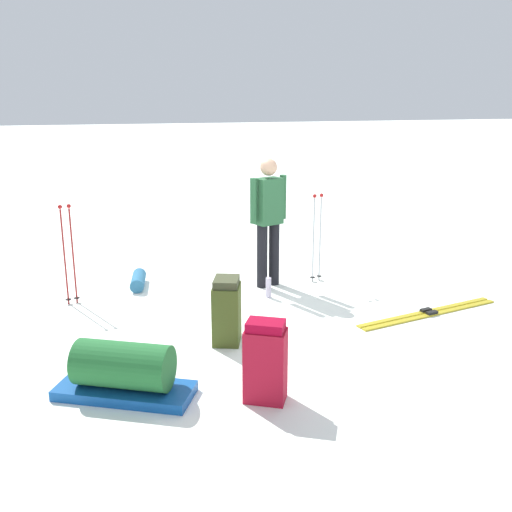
# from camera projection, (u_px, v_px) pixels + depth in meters

# --- Properties ---
(ground_plane) EXTENTS (80.00, 80.00, 0.00)m
(ground_plane) POSITION_uv_depth(u_px,v_px,m) (256.00, 313.00, 6.97)
(ground_plane) COLOR white
(skier_standing) EXTENTS (0.53, 0.33, 1.70)m
(skier_standing) POSITION_uv_depth(u_px,v_px,m) (268.00, 216.00, 7.68)
(skier_standing) COLOR black
(skier_standing) RESTS_ON ground_plane
(ski_pair_near) EXTENTS (1.96, 0.63, 0.05)m
(ski_pair_near) POSITION_uv_depth(u_px,v_px,m) (429.00, 313.00, 6.93)
(ski_pair_near) COLOR #AE9B22
(ski_pair_near) RESTS_ON ground_plane
(backpack_large_dark) EXTENTS (0.37, 0.42, 0.70)m
(backpack_large_dark) POSITION_uv_depth(u_px,v_px,m) (227.00, 311.00, 6.08)
(backpack_large_dark) COLOR #3E4B1C
(backpack_large_dark) RESTS_ON ground_plane
(backpack_bright) EXTENTS (0.41, 0.36, 0.72)m
(backpack_bright) POSITION_uv_depth(u_px,v_px,m) (265.00, 362.00, 4.92)
(backpack_bright) COLOR maroon
(backpack_bright) RESTS_ON ground_plane
(ski_poles_planted_near) EXTENTS (0.18, 0.10, 1.21)m
(ski_poles_planted_near) POSITION_uv_depth(u_px,v_px,m) (317.00, 233.00, 7.94)
(ski_poles_planted_near) COLOR #AAB1B6
(ski_poles_planted_near) RESTS_ON ground_plane
(ski_poles_planted_far) EXTENTS (0.17, 0.10, 1.24)m
(ski_poles_planted_far) POSITION_uv_depth(u_px,v_px,m) (68.00, 249.00, 7.09)
(ski_poles_planted_far) COLOR maroon
(ski_poles_planted_far) RESTS_ON ground_plane
(gear_sled) EXTENTS (1.26, 0.90, 0.49)m
(gear_sled) POSITION_uv_depth(u_px,v_px,m) (124.00, 372.00, 5.03)
(gear_sled) COLOR #104894
(gear_sled) RESTS_ON ground_plane
(sleeping_mat_rolled) EXTENTS (0.24, 0.57, 0.18)m
(sleeping_mat_rolled) POSITION_uv_depth(u_px,v_px,m) (138.00, 280.00, 7.86)
(sleeping_mat_rolled) COLOR #2C6891
(sleeping_mat_rolled) RESTS_ON ground_plane
(thermos_bottle) EXTENTS (0.07, 0.07, 0.26)m
(thermos_bottle) POSITION_uv_depth(u_px,v_px,m) (268.00, 288.00, 7.45)
(thermos_bottle) COLOR #B9AEC9
(thermos_bottle) RESTS_ON ground_plane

